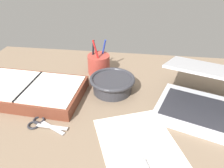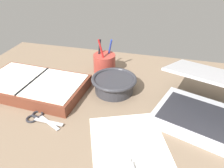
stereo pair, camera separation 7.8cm
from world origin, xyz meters
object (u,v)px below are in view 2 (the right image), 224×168
Objects in this scene: bowl at (114,84)px; scissors at (38,118)px; laptop at (209,104)px; pen_cup at (104,63)px; planner at (34,85)px.

bowl reaches higher than scissors.
laptop is 47.11cm from pen_cup.
pen_cup reaches higher than scissors.
laptop is at bearing -12.25° from bowl.
pen_cup is 31.49cm from planner.
planner reaches higher than scissors.
planner is (-64.49, -0.17, -2.97)cm from laptop.
pen_cup is 1.23× the size of scissors.
laptop is at bearing 3.37° from planner.
laptop is at bearing -27.31° from pen_cup.
scissors is (10.24, -15.01, -1.98)cm from planner.
planner is 18.28cm from scissors.
bowl is at bearing -173.28° from laptop.
bowl is 16.44cm from pen_cup.
planner is at bearing -136.11° from pen_cup.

